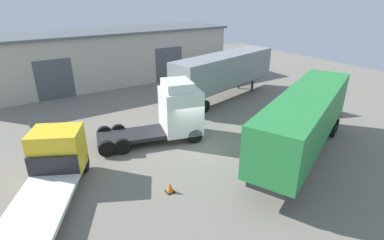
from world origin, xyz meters
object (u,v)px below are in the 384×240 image
object	(u,v)px
container_trailer_green	(305,117)
gravel_pile	(327,101)
container_trailer_blue	(224,71)
flatbed_truck_yellow	(50,170)
tractor_unit_white	(173,112)
traffic_cone	(170,188)

from	to	relation	value
container_trailer_green	gravel_pile	xyz separation A→B (m)	(7.52, 3.58, -1.55)
container_trailer_green	container_trailer_blue	distance (m)	11.21
container_trailer_green	flatbed_truck_yellow	xyz separation A→B (m)	(-12.84, 4.11, -1.26)
container_trailer_blue	flatbed_truck_yellow	size ratio (longest dim) A/B	1.33
tractor_unit_white	container_trailer_blue	size ratio (longest dim) A/B	0.60
tractor_unit_white	container_trailer_green	world-z (taller)	container_trailer_green
traffic_cone	container_trailer_blue	bearing A→B (deg)	41.99
container_trailer_green	container_trailer_blue	xyz separation A→B (m)	(2.74, 10.88, 0.02)
container_trailer_blue	traffic_cone	world-z (taller)	container_trailer_blue
flatbed_truck_yellow	traffic_cone	bearing A→B (deg)	-95.86
container_trailer_green	traffic_cone	xyz separation A→B (m)	(-8.09, 1.13, -2.29)
flatbed_truck_yellow	traffic_cone	size ratio (longest dim) A/B	15.92
flatbed_truck_yellow	tractor_unit_white	bearing A→B (deg)	-48.48
container_trailer_green	container_trailer_blue	world-z (taller)	container_trailer_blue
tractor_unit_white	gravel_pile	bearing A→B (deg)	1.93
container_trailer_green	traffic_cone	distance (m)	8.48
flatbed_truck_yellow	gravel_pile	bearing A→B (deg)	-65.28
container_trailer_blue	gravel_pile	size ratio (longest dim) A/B	4.41
tractor_unit_white	container_trailer_blue	bearing A→B (deg)	44.63
container_trailer_green	gravel_pile	size ratio (longest dim) A/B	4.46
tractor_unit_white	flatbed_truck_yellow	size ratio (longest dim) A/B	0.80
tractor_unit_white	gravel_pile	distance (m)	12.89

